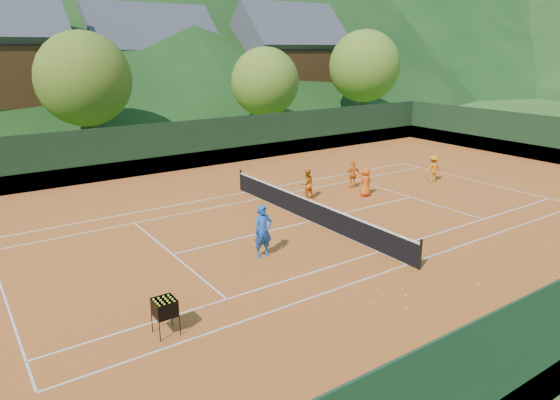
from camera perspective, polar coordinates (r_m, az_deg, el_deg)
ground at (r=21.74m, az=3.53°, el=-2.48°), size 400.00×400.00×0.00m
clay_court at (r=21.74m, az=3.53°, el=-2.45°), size 40.00×24.00×0.02m
coach at (r=17.81m, az=-1.95°, el=-3.58°), size 0.74×0.52×1.93m
student_a at (r=24.72m, az=3.09°, el=1.84°), size 0.81×0.67×1.52m
student_b at (r=26.92m, az=8.34°, el=2.87°), size 0.92×0.64×1.44m
student_c at (r=25.52m, az=9.74°, el=2.05°), size 0.74×0.51×1.47m
student_d at (r=29.11m, az=17.09°, el=3.46°), size 1.07×0.72×1.54m
tennis_ball_0 at (r=18.53m, az=29.26°, el=-8.14°), size 0.07×0.07×0.07m
tennis_ball_1 at (r=21.74m, az=17.07°, el=-3.08°), size 0.07×0.07×0.07m
tennis_ball_2 at (r=18.17m, az=-5.06°, el=-6.37°), size 0.07×0.07×0.07m
tennis_ball_3 at (r=23.18m, az=21.44°, el=-2.27°), size 0.07×0.07×0.07m
tennis_ball_4 at (r=15.75m, az=-7.91°, el=-10.33°), size 0.07×0.07×0.07m
tennis_ball_5 at (r=17.94m, az=28.25°, el=-8.79°), size 0.07×0.07×0.07m
tennis_ball_6 at (r=20.05m, az=20.78°, el=-5.18°), size 0.07×0.07×0.07m
tennis_ball_7 at (r=21.36m, az=12.21°, el=-3.05°), size 0.07×0.07×0.07m
tennis_ball_8 at (r=22.53m, az=14.60°, el=-2.16°), size 0.07×0.07×0.07m
tennis_ball_9 at (r=16.57m, az=1.38°, el=-8.73°), size 0.07×0.07×0.07m
tennis_ball_10 at (r=15.17m, az=14.27°, el=-11.87°), size 0.07×0.07×0.07m
tennis_ball_11 at (r=15.87m, az=14.18°, el=-10.52°), size 0.07×0.07×0.07m
tennis_ball_12 at (r=20.59m, az=11.86°, el=-3.80°), size 0.07×0.07×0.07m
tennis_ball_13 at (r=18.74m, az=28.77°, el=-7.80°), size 0.07×0.07×0.07m
tennis_ball_14 at (r=17.26m, az=21.68°, el=-8.92°), size 0.07×0.07×0.07m
tennis_ball_15 at (r=23.69m, az=13.68°, el=-1.15°), size 0.07×0.07×0.07m
tennis_ball_16 at (r=22.84m, az=20.27°, el=-2.43°), size 0.07×0.07×0.07m
tennis_ball_17 at (r=14.99m, az=-8.55°, el=-11.89°), size 0.07×0.07×0.07m
tennis_ball_18 at (r=14.37m, az=20.63°, el=-14.25°), size 0.07×0.07×0.07m
tennis_ball_19 at (r=15.16m, az=10.34°, el=-11.63°), size 0.07×0.07×0.07m
tennis_ball_20 at (r=22.09m, az=28.42°, el=-4.13°), size 0.07×0.07×0.07m
tennis_ball_22 at (r=15.67m, az=11.60°, el=-10.69°), size 0.07×0.07×0.07m
court_lines at (r=21.73m, az=3.53°, el=-2.42°), size 23.83×11.03×0.00m
tennis_net at (r=21.57m, az=3.55°, el=-1.17°), size 0.10×12.07×1.10m
perimeter_fence at (r=21.35m, az=3.59°, el=0.73°), size 40.40×24.24×3.00m
ball_hopper at (r=13.59m, az=-13.04°, el=-11.96°), size 0.57×0.57×1.00m
chalet_mid at (r=53.51m, az=-14.53°, el=14.11°), size 12.65×8.82×11.45m
chalet_right at (r=56.54m, az=0.81°, el=15.03°), size 11.50×8.82×11.91m
tree_b at (r=37.17m, az=-21.53°, el=12.73°), size 6.40×6.40×8.40m
tree_c at (r=41.88m, az=-1.71°, el=13.34°), size 5.60×5.60×7.35m
tree_d at (r=50.09m, az=9.63°, el=14.85°), size 6.80×6.80×8.93m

